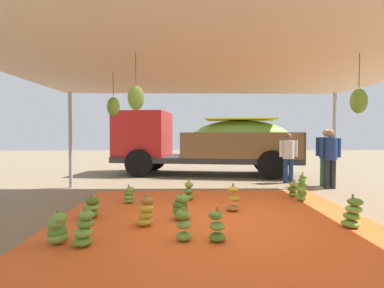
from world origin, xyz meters
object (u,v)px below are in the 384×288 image
(banana_bunch_1, at_px, (353,214))
(banana_bunch_11, at_px, (181,208))
(banana_bunch_5, at_px, (293,190))
(cargo_truck_main, at_px, (203,141))
(banana_bunch_0, at_px, (189,192))
(banana_bunch_9, at_px, (129,196))
(banana_bunch_3, at_px, (302,184))
(banana_bunch_6, at_px, (146,212))
(banana_bunch_7, at_px, (302,192))
(banana_bunch_10, at_px, (217,227))
(worker_2, at_px, (326,153))
(banana_bunch_8, at_px, (233,200))
(banana_bunch_13, at_px, (91,208))
(banana_bunch_12, at_px, (57,229))
(worker_0, at_px, (288,154))
(banana_bunch_4, at_px, (183,227))
(banana_bunch_2, at_px, (84,229))
(worker_1, at_px, (330,154))

(banana_bunch_1, distance_m, banana_bunch_11, 2.87)
(banana_bunch_5, relative_size, cargo_truck_main, 0.06)
(banana_bunch_0, height_order, cargo_truck_main, cargo_truck_main)
(banana_bunch_9, bearing_deg, banana_bunch_3, 13.01)
(banana_bunch_3, relative_size, banana_bunch_6, 1.03)
(banana_bunch_7, xyz_separation_m, banana_bunch_9, (-3.92, -0.13, -0.04))
(banana_bunch_1, height_order, banana_bunch_3, banana_bunch_3)
(banana_bunch_10, bearing_deg, worker_2, 50.79)
(banana_bunch_3, xyz_separation_m, banana_bunch_8, (-2.05, -1.73, -0.01))
(banana_bunch_13, bearing_deg, banana_bunch_7, 16.18)
(banana_bunch_5, xyz_separation_m, banana_bunch_6, (-3.29, -2.25, 0.05))
(banana_bunch_3, distance_m, banana_bunch_11, 3.84)
(banana_bunch_11, relative_size, banana_bunch_12, 1.03)
(banana_bunch_3, distance_m, banana_bunch_8, 2.69)
(worker_0, bearing_deg, banana_bunch_4, -122.69)
(banana_bunch_3, xyz_separation_m, banana_bunch_9, (-4.26, -0.99, -0.07))
(banana_bunch_4, xyz_separation_m, banana_bunch_11, (-0.05, 1.05, 0.01))
(banana_bunch_3, xyz_separation_m, banana_bunch_11, (-3.08, -2.29, -0.03))
(banana_bunch_6, bearing_deg, worker_2, 38.21)
(banana_bunch_2, height_order, banana_bunch_5, banana_bunch_2)
(banana_bunch_11, height_order, worker_1, worker_1)
(banana_bunch_11, height_order, banana_bunch_12, banana_bunch_11)
(banana_bunch_3, distance_m, banana_bunch_6, 4.53)
(banana_bunch_0, xyz_separation_m, worker_2, (4.08, 1.85, 0.78))
(banana_bunch_6, bearing_deg, worker_1, 35.64)
(banana_bunch_4, distance_m, cargo_truck_main, 7.26)
(banana_bunch_10, bearing_deg, worker_1, 48.81)
(worker_1, bearing_deg, banana_bunch_13, -153.70)
(banana_bunch_5, bearing_deg, worker_1, 38.26)
(banana_bunch_5, xyz_separation_m, banana_bunch_13, (-4.36, -1.73, -0.00))
(banana_bunch_8, xyz_separation_m, banana_bunch_13, (-2.69, -0.40, -0.06))
(banana_bunch_0, distance_m, banana_bunch_1, 3.40)
(worker_2, bearing_deg, banana_bunch_10, -129.21)
(banana_bunch_9, bearing_deg, banana_bunch_4, -62.40)
(banana_bunch_5, bearing_deg, banana_bunch_12, -145.58)
(banana_bunch_4, distance_m, banana_bunch_11, 1.05)
(banana_bunch_2, relative_size, banana_bunch_5, 1.23)
(worker_1, bearing_deg, banana_bunch_12, -144.59)
(banana_bunch_1, relative_size, banana_bunch_3, 0.99)
(banana_bunch_6, bearing_deg, banana_bunch_8, 29.87)
(banana_bunch_9, distance_m, banana_bunch_10, 2.96)
(banana_bunch_5, distance_m, worker_0, 2.35)
(banana_bunch_7, bearing_deg, banana_bunch_8, -152.95)
(banana_bunch_12, relative_size, worker_1, 0.28)
(banana_bunch_4, distance_m, worker_2, 6.17)
(banana_bunch_2, distance_m, worker_0, 7.05)
(banana_bunch_9, relative_size, worker_1, 0.25)
(worker_2, bearing_deg, banana_bunch_7, -126.83)
(banana_bunch_12, xyz_separation_m, cargo_truck_main, (2.44, 7.24, 1.06))
(cargo_truck_main, xyz_separation_m, worker_0, (2.59, -2.06, -0.36))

